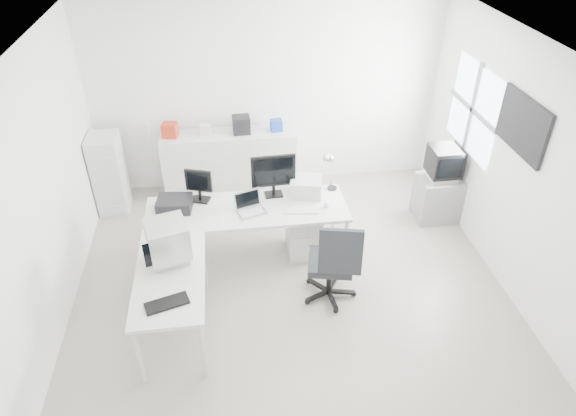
{
  "coord_description": "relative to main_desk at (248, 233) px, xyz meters",
  "views": [
    {
      "loc": [
        -0.62,
        -4.46,
        4.21
      ],
      "look_at": [
        0.0,
        0.2,
        1.0
      ],
      "focal_mm": 32.0,
      "sensor_mm": 36.0,
      "label": 1
    }
  ],
  "objects": [
    {
      "name": "floor",
      "position": [
        0.44,
        -0.62,
        -0.38
      ],
      "size": [
        5.0,
        5.0,
        0.01
      ],
      "primitive_type": "cube",
      "color": "beige",
      "rests_on": "ground"
    },
    {
      "name": "ceiling",
      "position": [
        0.44,
        -0.62,
        2.42
      ],
      "size": [
        5.0,
        5.0,
        0.01
      ],
      "primitive_type": "cube",
      "color": "white",
      "rests_on": "back_wall"
    },
    {
      "name": "back_wall",
      "position": [
        0.44,
        1.88,
        1.02
      ],
      "size": [
        5.0,
        0.02,
        2.8
      ],
      "primitive_type": "cube",
      "color": "white",
      "rests_on": "floor"
    },
    {
      "name": "left_wall",
      "position": [
        -2.06,
        -0.62,
        1.02
      ],
      "size": [
        0.02,
        5.0,
        2.8
      ],
      "primitive_type": "cube",
      "color": "white",
      "rests_on": "floor"
    },
    {
      "name": "right_wall",
      "position": [
        2.94,
        -0.62,
        1.02
      ],
      "size": [
        0.02,
        5.0,
        2.8
      ],
      "primitive_type": "cube",
      "color": "white",
      "rests_on": "floor"
    },
    {
      "name": "window",
      "position": [
        2.92,
        0.58,
        1.23
      ],
      "size": [
        0.02,
        1.2,
        1.1
      ],
      "primitive_type": null,
      "color": "white",
      "rests_on": "right_wall"
    },
    {
      "name": "wall_picture",
      "position": [
        2.91,
        -0.52,
        1.52
      ],
      "size": [
        0.04,
        0.9,
        0.6
      ],
      "primitive_type": null,
      "color": "black",
      "rests_on": "right_wall"
    },
    {
      "name": "main_desk",
      "position": [
        0.0,
        0.0,
        0.0
      ],
      "size": [
        2.4,
        0.8,
        0.75
      ],
      "primitive_type": null,
      "color": "silver",
      "rests_on": "floor"
    },
    {
      "name": "side_desk",
      "position": [
        -0.85,
        -1.1,
        0.0
      ],
      "size": [
        0.7,
        1.4,
        0.75
      ],
      "primitive_type": null,
      "color": "silver",
      "rests_on": "floor"
    },
    {
      "name": "drawer_pedestal",
      "position": [
        0.7,
        0.05,
        -0.08
      ],
      "size": [
        0.4,
        0.5,
        0.6
      ],
      "primitive_type": "cube",
      "color": "silver",
      "rests_on": "floor"
    },
    {
      "name": "inkjet_printer",
      "position": [
        -0.85,
        0.1,
        0.45
      ],
      "size": [
        0.43,
        0.35,
        0.14
      ],
      "primitive_type": "cube",
      "rotation": [
        0.0,
        0.0,
        -0.1
      ],
      "color": "black",
      "rests_on": "main_desk"
    },
    {
      "name": "lcd_monitor_small",
      "position": [
        -0.55,
        0.25,
        0.58
      ],
      "size": [
        0.37,
        0.28,
        0.41
      ],
      "primitive_type": null,
      "rotation": [
        0.0,
        0.0,
        -0.33
      ],
      "color": "black",
      "rests_on": "main_desk"
    },
    {
      "name": "lcd_monitor_large",
      "position": [
        0.35,
        0.25,
        0.66
      ],
      "size": [
        0.55,
        0.24,
        0.56
      ],
      "primitive_type": null,
      "rotation": [
        0.0,
        0.0,
        0.05
      ],
      "color": "black",
      "rests_on": "main_desk"
    },
    {
      "name": "laptop",
      "position": [
        0.05,
        -0.1,
        0.48
      ],
      "size": [
        0.4,
        0.41,
        0.21
      ],
      "primitive_type": null,
      "rotation": [
        0.0,
        0.0,
        0.33
      ],
      "color": "#B7B7BA",
      "rests_on": "main_desk"
    },
    {
      "name": "white_keyboard",
      "position": [
        0.65,
        -0.15,
        0.38
      ],
      "size": [
        0.41,
        0.16,
        0.02
      ],
      "primitive_type": "cube",
      "rotation": [
        0.0,
        0.0,
        -0.1
      ],
      "color": "silver",
      "rests_on": "main_desk"
    },
    {
      "name": "white_mouse",
      "position": [
        0.95,
        -0.1,
        0.41
      ],
      "size": [
        0.07,
        0.07,
        0.07
      ],
      "primitive_type": "sphere",
      "color": "silver",
      "rests_on": "main_desk"
    },
    {
      "name": "laser_printer",
      "position": [
        0.75,
        0.22,
        0.48
      ],
      "size": [
        0.44,
        0.4,
        0.22
      ],
      "primitive_type": "cube",
      "rotation": [
        0.0,
        0.0,
        -0.22
      ],
      "color": "silver",
      "rests_on": "main_desk"
    },
    {
      "name": "desk_lamp",
      "position": [
        1.1,
        0.3,
        0.59
      ],
      "size": [
        0.18,
        0.18,
        0.43
      ],
      "primitive_type": null,
      "rotation": [
        0.0,
        0.0,
        0.27
      ],
      "color": "silver",
      "rests_on": "main_desk"
    },
    {
      "name": "crt_monitor",
      "position": [
        -0.85,
        -0.85,
        0.63
      ],
      "size": [
        0.53,
        0.53,
        0.5
      ],
      "primitive_type": null,
      "rotation": [
        0.0,
        0.0,
        0.26
      ],
      "color": "#B7B7BA",
      "rests_on": "side_desk"
    },
    {
      "name": "black_keyboard",
      "position": [
        -0.85,
        -1.5,
        0.39
      ],
      "size": [
        0.44,
        0.28,
        0.03
      ],
      "primitive_type": "cube",
      "rotation": [
        0.0,
        0.0,
        0.3
      ],
      "color": "black",
      "rests_on": "side_desk"
    },
    {
      "name": "office_chair",
      "position": [
        0.86,
        -0.81,
        0.17
      ],
      "size": [
        0.75,
        0.75,
        1.09
      ],
      "primitive_type": null,
      "rotation": [
        0.0,
        0.0,
        -0.22
      ],
      "color": "#292B2F",
      "rests_on": "floor"
    },
    {
      "name": "tv_cabinet",
      "position": [
        2.66,
        0.54,
        -0.06
      ],
      "size": [
        0.58,
        0.48,
        0.63
      ],
      "primitive_type": "cube",
      "color": "gray",
      "rests_on": "floor"
    },
    {
      "name": "crt_tv",
      "position": [
        2.66,
        0.54,
        0.48
      ],
      "size": [
        0.5,
        0.48,
        0.45
      ],
      "primitive_type": null,
      "color": "black",
      "rests_on": "tv_cabinet"
    },
    {
      "name": "sideboard",
      "position": [
        -0.16,
        1.62,
        0.11
      ],
      "size": [
        1.93,
        0.48,
        0.97
      ],
      "primitive_type": "cube",
      "color": "silver",
      "rests_on": "floor"
    },
    {
      "name": "clutter_box_a",
      "position": [
        -0.96,
        1.62,
        0.69
      ],
      "size": [
        0.23,
        0.21,
        0.2
      ],
      "primitive_type": "cube",
      "rotation": [
        0.0,
        0.0,
        -0.19
      ],
      "color": "red",
      "rests_on": "sideboard"
    },
    {
      "name": "clutter_box_b",
      "position": [
        -0.46,
        1.62,
        0.66
      ],
      "size": [
        0.17,
        0.15,
        0.15
      ],
      "primitive_type": "cube",
      "rotation": [
        0.0,
        0.0,
        -0.21
      ],
      "color": "silver",
      "rests_on": "sideboard"
    },
    {
      "name": "clutter_box_c",
      "position": [
        0.04,
        1.62,
        0.71
      ],
      "size": [
        0.25,
        0.23,
        0.24
      ],
      "primitive_type": "cube",
      "rotation": [
        0.0,
        0.0,
        0.03
      ],
      "color": "black",
      "rests_on": "sideboard"
    },
    {
      "name": "clutter_box_d",
      "position": [
        0.54,
        1.62,
        0.67
      ],
      "size": [
        0.17,
        0.16,
        0.16
      ],
      "primitive_type": "cube",
      "rotation": [
        0.0,
        0.0,
        0.09
      ],
      "color": "#1941B0",
      "rests_on": "sideboard"
    },
    {
      "name": "clutter_bottle",
      "position": [
        -1.26,
        1.66,
        0.7
      ],
      "size": [
        0.07,
        0.07,
        0.22
      ],
      "primitive_type": "cylinder",
      "color": "silver",
      "rests_on": "sideboard"
    },
    {
      "name": "filing_cabinet",
      "position": [
        -1.84,
        1.36,
        0.2
      ],
      "size": [
        0.4,
        0.48,
        1.15
      ],
      "primitive_type": "cube",
      "color": "silver",
      "rests_on": "floor"
    }
  ]
}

